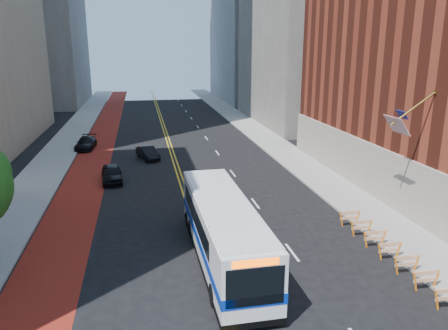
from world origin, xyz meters
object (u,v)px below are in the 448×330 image
Objects in this scene: car_b at (148,153)px; car_a at (112,174)px; transit_bus at (223,229)px; car_c at (86,143)px.

car_a is at bearing -130.99° from car_b.
transit_bus is at bearing -98.81° from car_b.
car_a reaches higher than car_b.
car_b is 8.92m from car_c.
transit_bus is 16.98m from car_a.
transit_bus is at bearing -65.45° from car_c.
car_a is 1.06× the size of car_b.
transit_bus reaches higher than car_c.
car_c is (-10.13, 28.76, -1.12)m from transit_bus.
car_a is (-6.62, 15.60, -1.08)m from transit_bus.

